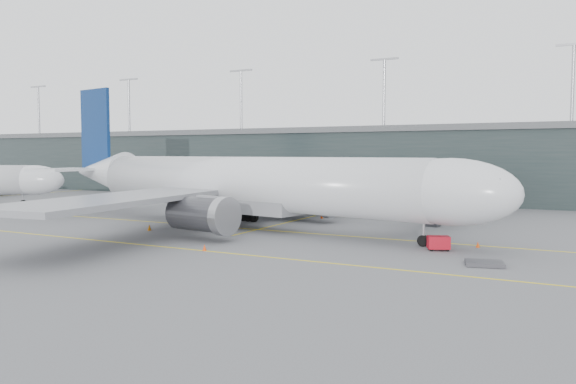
% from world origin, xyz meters
% --- Properties ---
extents(ground, '(320.00, 320.00, 0.00)m').
position_xyz_m(ground, '(0.00, 0.00, 0.00)').
color(ground, '#5C5B60').
rests_on(ground, ground).
extents(taxiline_a, '(160.00, 0.25, 0.02)m').
position_xyz_m(taxiline_a, '(0.00, -4.00, 0.01)').
color(taxiline_a, yellow).
rests_on(taxiline_a, ground).
extents(taxiline_b, '(160.00, 0.25, 0.02)m').
position_xyz_m(taxiline_b, '(0.00, -20.00, 0.01)').
color(taxiline_b, yellow).
rests_on(taxiline_b, ground).
extents(taxiline_lead_main, '(0.25, 60.00, 0.02)m').
position_xyz_m(taxiline_lead_main, '(5.00, 20.00, 0.01)').
color(taxiline_lead_main, yellow).
rests_on(taxiline_lead_main, ground).
extents(taxiline_lead_adj, '(0.25, 60.00, 0.02)m').
position_xyz_m(taxiline_lead_adj, '(-75.00, 20.00, 0.01)').
color(taxiline_lead_adj, yellow).
rests_on(taxiline_lead_adj, ground).
extents(terminal, '(240.00, 36.00, 29.00)m').
position_xyz_m(terminal, '(-0.00, 58.00, 7.62)').
color(terminal, '#1E2929').
rests_on(terminal, ground).
extents(main_aircraft, '(72.26, 67.13, 20.31)m').
position_xyz_m(main_aircraft, '(2.54, -3.13, 5.70)').
color(main_aircraft, silver).
rests_on(main_aircraft, ground).
extents(jet_bridge, '(8.58, 44.49, 6.75)m').
position_xyz_m(jet_bridge, '(25.09, 23.91, 5.06)').
color(jet_bridge, '#303035').
rests_on(jet_bridge, ground).
extents(gse_cart, '(2.51, 2.11, 1.46)m').
position_xyz_m(gse_cart, '(29.07, -8.97, 0.81)').
color(gse_cart, '#AB0C1B').
rests_on(gse_cart, ground).
extents(baggage_dolly, '(3.71, 3.24, 0.32)m').
position_xyz_m(baggage_dolly, '(34.31, -14.72, 0.19)').
color(baggage_dolly, '#39383E').
rests_on(baggage_dolly, ground).
extents(uld_a, '(2.45, 2.05, 2.07)m').
position_xyz_m(uld_a, '(-3.64, 8.82, 1.09)').
color(uld_a, '#36363B').
rests_on(uld_a, ground).
extents(uld_b, '(2.17, 1.98, 1.61)m').
position_xyz_m(uld_b, '(-1.48, 12.19, 0.85)').
color(uld_b, '#36363B').
rests_on(uld_b, ground).
extents(uld_c, '(2.28, 1.83, 2.05)m').
position_xyz_m(uld_c, '(1.19, 10.43, 1.08)').
color(uld_c, '#36363B').
rests_on(uld_c, ground).
extents(cone_nose, '(0.41, 0.41, 0.65)m').
position_xyz_m(cone_nose, '(32.31, -5.29, 0.33)').
color(cone_nose, '#EA490D').
rests_on(cone_nose, ground).
extents(cone_wing_stbd, '(0.41, 0.41, 0.65)m').
position_xyz_m(cone_wing_stbd, '(8.20, -19.95, 0.32)').
color(cone_wing_stbd, '#F9460D').
rests_on(cone_wing_stbd, ground).
extents(cone_wing_port, '(0.46, 0.46, 0.73)m').
position_xyz_m(cone_wing_port, '(7.39, 10.89, 0.36)').
color(cone_wing_port, '#CF3F0B').
rests_on(cone_wing_port, ground).
extents(cone_tail, '(0.50, 0.50, 0.79)m').
position_xyz_m(cone_tail, '(-6.76, -11.06, 0.39)').
color(cone_tail, orange).
rests_on(cone_tail, ground).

